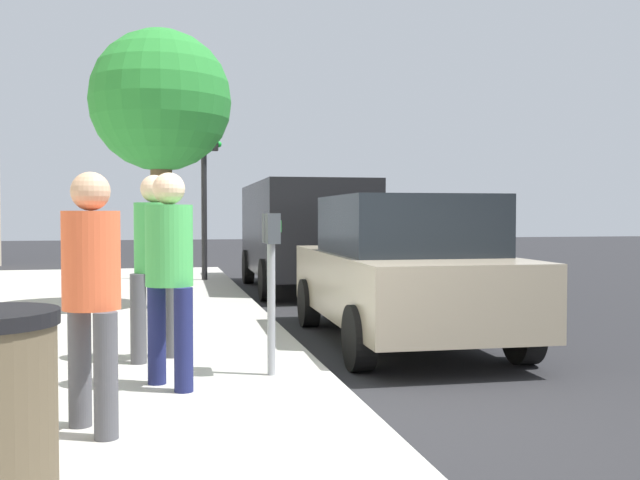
# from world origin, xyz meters

# --- Properties ---
(ground_plane) EXTENTS (80.00, 80.00, 0.00)m
(ground_plane) POSITION_xyz_m (0.00, 0.00, 0.00)
(ground_plane) COLOR #232326
(ground_plane) RESTS_ON ground
(parking_meter) EXTENTS (0.36, 0.12, 1.41)m
(parking_meter) POSITION_xyz_m (0.93, 0.54, 1.17)
(parking_meter) COLOR gray
(parking_meter) RESTS_ON sidewalk_slab
(pedestrian_at_meter) EXTENTS (0.47, 0.38, 1.74)m
(pedestrian_at_meter) POSITION_xyz_m (0.65, 1.41, 1.17)
(pedestrian_at_meter) COLOR #191E4C
(pedestrian_at_meter) RESTS_ON sidewalk_slab
(pedestrian_bystander) EXTENTS (0.46, 0.36, 1.67)m
(pedestrian_bystander) POSITION_xyz_m (-0.46, 1.90, 1.12)
(pedestrian_bystander) COLOR #47474C
(pedestrian_bystander) RESTS_ON sidewalk_slab
(parking_officer) EXTENTS (0.39, 0.46, 1.78)m
(parking_officer) POSITION_xyz_m (1.80, 1.53, 1.20)
(parking_officer) COLOR #47474C
(parking_officer) RESTS_ON sidewalk_slab
(parked_sedan_near) EXTENTS (4.45, 2.06, 1.77)m
(parked_sedan_near) POSITION_xyz_m (2.92, -1.35, 0.89)
(parked_sedan_near) COLOR gray
(parked_sedan_near) RESTS_ON ground_plane
(parked_van_far) EXTENTS (5.24, 2.21, 2.18)m
(parked_van_far) POSITION_xyz_m (9.13, -1.35, 1.26)
(parked_van_far) COLOR black
(parked_van_far) RESTS_ON ground_plane
(street_tree) EXTENTS (2.10, 2.10, 4.15)m
(street_tree) POSITION_xyz_m (5.78, 1.46, 3.20)
(street_tree) COLOR brown
(street_tree) RESTS_ON sidewalk_slab
(traffic_signal) EXTENTS (0.24, 0.44, 3.60)m
(traffic_signal) POSITION_xyz_m (10.31, 0.46, 2.58)
(traffic_signal) COLOR black
(traffic_signal) RESTS_ON sidewalk_slab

